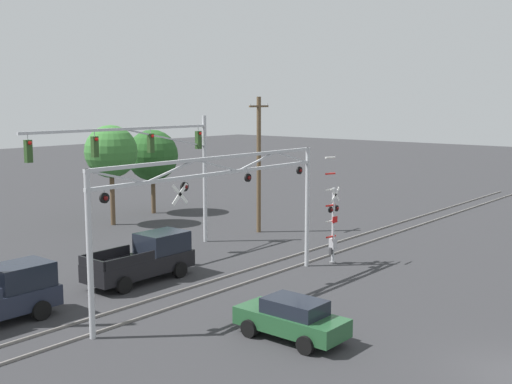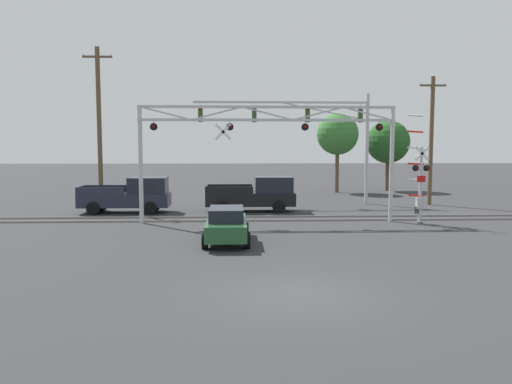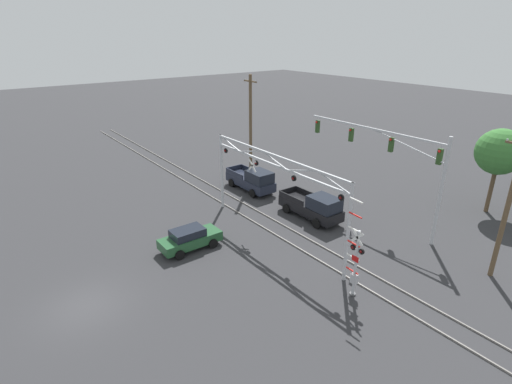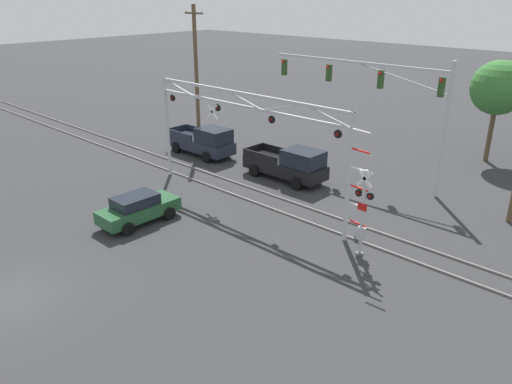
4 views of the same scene
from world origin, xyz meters
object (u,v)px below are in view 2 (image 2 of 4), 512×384
Objects in this scene: crossing_gantry at (267,138)px; sedan_waiting at (227,224)px; crossing_signal_mast at (419,185)px; pickup_truck_lead at (257,195)px; traffic_signal_span at (318,126)px; utility_pole_right at (431,139)px; pickup_truck_following at (131,196)px; utility_pole_left at (99,127)px; background_tree_beyond_span at (388,142)px; background_tree_far_left_verge at (338,134)px.

crossing_gantry reaches higher than sedan_waiting.
crossing_gantry is 3.25× the size of sedan_waiting.
crossing_signal_mast reaches higher than sedan_waiting.
traffic_signal_span is at bearing 39.93° from pickup_truck_lead.
pickup_truck_lead is at bearing 148.12° from crossing_signal_mast.
pickup_truck_following is at bearing -170.55° from utility_pole_right.
pickup_truck_following is 11.27m from sedan_waiting.
traffic_signal_span is 2.26× the size of pickup_truck_following.
traffic_signal_span is at bearing 113.60° from crossing_signal_mast.
pickup_truck_following is at bearing 162.93° from crossing_signal_mast.
utility_pole_left is at bearing 173.39° from pickup_truck_lead.
background_tree_beyond_span is (22.05, 12.45, -0.83)m from utility_pole_left.
traffic_signal_span is at bearing 63.43° from crossing_gantry.
utility_pole_left reaches higher than crossing_gantry.
traffic_signal_span is (4.02, 8.04, 0.93)m from crossing_gantry.
utility_pole_right is 10.58m from background_tree_beyond_span.
utility_pole_right reaches higher than crossing_gantry.
utility_pole_left is 20.48m from background_tree_far_left_verge.
utility_pole_right reaches higher than sedan_waiting.
utility_pole_left is (-9.73, 1.13, 4.15)m from pickup_truck_lead.
sedan_waiting is at bearing -110.45° from crossing_gantry.
utility_pole_left reaches higher than pickup_truck_lead.
utility_pole_left is (-14.12, -2.54, -0.19)m from traffic_signal_span.
traffic_signal_span reaches higher than background_tree_far_left_verge.
background_tree_far_left_verge is (-4.82, -1.37, 0.64)m from background_tree_beyond_span.
pickup_truck_lead reaches higher than sedan_waiting.
crossing_gantry is 9.57m from pickup_truck_following.
background_tree_beyond_span is (14.00, 23.45, 3.59)m from sedan_waiting.
utility_pole_right reaches higher than background_tree_far_left_verge.
pickup_truck_following is 0.85× the size of background_tree_beyond_span.
pickup_truck_lead is 10.02m from sedan_waiting.
crossing_gantry is 6.92m from sedan_waiting.
pickup_truck_lead and pickup_truck_following have the same top height.
utility_pole_left is 1.60× the size of background_tree_beyond_span.
crossing_signal_mast is (7.86, -0.74, -2.41)m from crossing_gantry.
background_tree_beyond_span reaches higher than sedan_waiting.
crossing_gantry is 8.25m from crossing_signal_mast.
pickup_truck_following is (-7.94, 4.11, -3.40)m from crossing_gantry.
pickup_truck_lead is 0.63× the size of utility_pole_right.
utility_pole_left is (-17.95, 6.24, 3.15)m from crossing_signal_mast.
pickup_truck_lead is 10.64m from utility_pole_left.
crossing_signal_mast is at bearing -114.96° from utility_pole_right.
utility_pole_right is (11.63, 7.37, 0.04)m from crossing_gantry.
background_tree_far_left_verge reaches higher than pickup_truck_lead.
crossing_signal_mast is 11.06m from sedan_waiting.
utility_pole_right is at bearing 4.92° from utility_pole_left.
traffic_signal_span reaches higher than crossing_signal_mast.
traffic_signal_span is 2.91× the size of sedan_waiting.
background_tree_far_left_verge is at bearing 39.60° from pickup_truck_following.
background_tree_far_left_verge is (15.07, 12.47, 3.96)m from pickup_truck_following.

